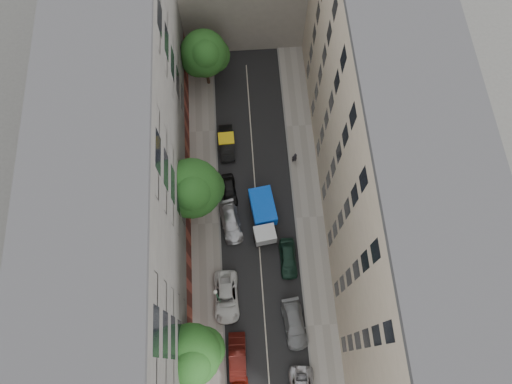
{
  "coord_description": "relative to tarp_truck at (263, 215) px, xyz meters",
  "views": [
    {
      "loc": [
        -1.14,
        -14.52,
        45.89
      ],
      "look_at": [
        -0.09,
        0.93,
        6.0
      ],
      "focal_mm": 32.0,
      "sensor_mm": 36.0,
      "label": 1
    }
  ],
  "objects": [
    {
      "name": "car_left_2",
      "position": [
        -4.2,
        -7.88,
        -0.72
      ],
      "size": [
        2.39,
        5.18,
        1.44
      ],
      "primitive_type": "imported",
      "rotation": [
        0.0,
        0.0,
        0.0
      ],
      "color": "silver",
      "rests_on": "ground"
    },
    {
      "name": "car_left_4",
      "position": [
        -3.4,
        3.32,
        -0.8
      ],
      "size": [
        1.86,
        3.88,
        1.28
      ],
      "primitive_type": "imported",
      "rotation": [
        0.0,
        0.0,
        0.09
      ],
      "color": "black",
      "rests_on": "ground"
    },
    {
      "name": "tree_far",
      "position": [
        -5.1,
        17.32,
        3.93
      ],
      "size": [
        5.38,
        5.12,
        8.0
      ],
      "color": "#382619",
      "rests_on": "sidewalk_left"
    },
    {
      "name": "tree_near",
      "position": [
        -6.9,
        -13.3,
        4.98
      ],
      "size": [
        5.36,
        5.09,
        9.28
      ],
      "color": "#382619",
      "rests_on": "sidewalk_left"
    },
    {
      "name": "building_left",
      "position": [
        -11.6,
        -0.08,
        8.56
      ],
      "size": [
        8.0,
        44.0,
        20.0
      ],
      "primitive_type": "cube",
      "color": "#4C4A47",
      "rests_on": "ground"
    },
    {
      "name": "sidewalk_right",
      "position": [
        4.9,
        -0.08,
        -1.37
      ],
      "size": [
        3.0,
        44.0,
        0.15
      ],
      "primitive_type": "cube",
      "color": "gray",
      "rests_on": "ground"
    },
    {
      "name": "sidewalk_left",
      "position": [
        -6.1,
        -0.08,
        -1.37
      ],
      "size": [
        3.0,
        44.0,
        0.15
      ],
      "primitive_type": "cube",
      "color": "gray",
      "rests_on": "ground"
    },
    {
      "name": "road_surface",
      "position": [
        -0.6,
        -0.08,
        -1.43
      ],
      "size": [
        8.0,
        44.0,
        0.02
      ],
      "primitive_type": "cube",
      "color": "black",
      "rests_on": "ground"
    },
    {
      "name": "car_right_2",
      "position": [
        2.2,
        -4.48,
        -0.73
      ],
      "size": [
        1.71,
        4.21,
        1.43
      ],
      "primitive_type": "imported",
      "rotation": [
        0.0,
        0.0,
        -0.01
      ],
      "color": "#142E23",
      "rests_on": "ground"
    },
    {
      "name": "car_left_3",
      "position": [
        -3.4,
        -0.28,
        -0.76
      ],
      "size": [
        2.65,
        4.94,
        1.36
      ],
      "primitive_type": "imported",
      "rotation": [
        0.0,
        0.0,
        0.17
      ],
      "color": "#B6B7BB",
      "rests_on": "ground"
    },
    {
      "name": "tree_mid",
      "position": [
        -6.54,
        1.31,
        4.89
      ],
      "size": [
        5.87,
        5.68,
        9.36
      ],
      "color": "#382619",
      "rests_on": "sidewalk_left"
    },
    {
      "name": "tarp_truck",
      "position": [
        0.0,
        0.0,
        0.0
      ],
      "size": [
        2.94,
        5.93,
        2.62
      ],
      "rotation": [
        0.0,
        0.0,
        0.14
      ],
      "color": "black",
      "rests_on": "ground"
    },
    {
      "name": "building_right",
      "position": [
        10.4,
        -0.08,
        8.56
      ],
      "size": [
        8.0,
        44.0,
        20.0
      ],
      "primitive_type": "cube",
      "color": "#BCAA92",
      "rests_on": "ground"
    },
    {
      "name": "car_left_5",
      "position": [
        -3.4,
        8.92,
        -0.71
      ],
      "size": [
        1.69,
        4.49,
        1.46
      ],
      "primitive_type": "imported",
      "rotation": [
        0.0,
        0.0,
        0.03
      ],
      "color": "black",
      "rests_on": "ground"
    },
    {
      "name": "car_right_1",
      "position": [
        2.2,
        -10.88,
        -0.74
      ],
      "size": [
        2.47,
        5.02,
        1.41
      ],
      "primitive_type": "imported",
      "rotation": [
        0.0,
        0.0,
        0.11
      ],
      "color": "slate",
      "rests_on": "ground"
    },
    {
      "name": "lamp_post",
      "position": [
        -4.8,
        -8.26,
        2.72
      ],
      "size": [
        0.36,
        0.36,
        6.53
      ],
      "color": "#1B6036",
      "rests_on": "sidewalk_left"
    },
    {
      "name": "ground",
      "position": [
        -0.6,
        -0.08,
        -1.44
      ],
      "size": [
        120.0,
        120.0,
        0.0
      ],
      "primitive_type": "plane",
      "color": "#4C4C49",
      "rests_on": "ground"
    },
    {
      "name": "pedestrian",
      "position": [
        3.9,
        6.5,
        -0.41
      ],
      "size": [
        0.75,
        0.62,
        1.77
      ],
      "primitive_type": "imported",
      "rotation": [
        0.0,
        0.0,
        3.51
      ],
      "color": "black",
      "rests_on": "sidewalk_right"
    },
    {
      "name": "car_left_1",
      "position": [
        -3.4,
        -13.48,
        -0.7
      ],
      "size": [
        1.67,
        4.54,
        1.49
      ],
      "primitive_type": "imported",
      "rotation": [
        0.0,
        0.0,
        -0.02
      ],
      "color": "#49120E",
      "rests_on": "ground"
    }
  ]
}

